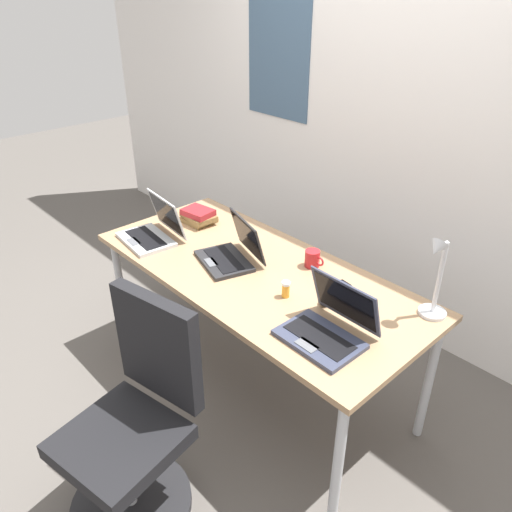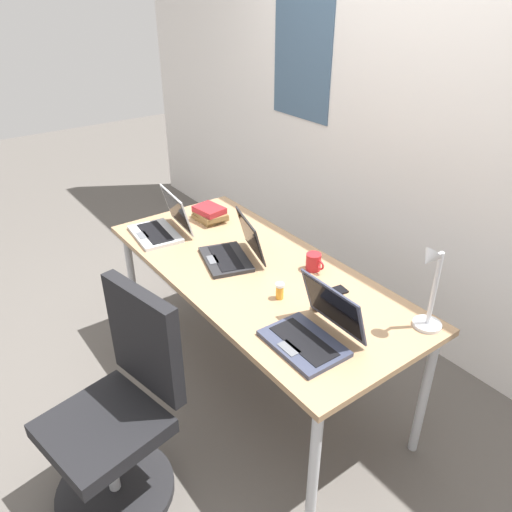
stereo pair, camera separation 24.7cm
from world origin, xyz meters
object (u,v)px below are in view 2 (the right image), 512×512
Objects in this scene: book_stack at (210,214)px; office_chair at (120,420)px; laptop_center at (162,226)px; desk_lamp at (430,290)px; computer_mouse at (319,304)px; laptop_near_mouse at (313,332)px; laptop_near_lamp at (233,252)px; coffee_mug at (314,262)px; pill_bottle at (280,291)px; cell_phone at (333,292)px.

office_chair reaches higher than book_stack.
desk_lamp is at bearing 18.14° from laptop_center.
book_stack reaches higher than computer_mouse.
book_stack is at bearing -173.90° from desk_lamp.
laptop_near_mouse is at bearing -12.54° from book_stack.
laptop_near_lamp reaches higher than coffee_mug.
desk_lamp reaches higher than pill_bottle.
desk_lamp is 3.54× the size of coffee_mug.
laptop_near_mouse reaches higher than computer_mouse.
cell_phone is (-0.42, -0.11, -0.19)m from desk_lamp.
coffee_mug is (0.81, 0.43, -0.00)m from laptop_center.
office_chair is (-0.61, -1.13, -0.54)m from desk_lamp.
desk_lamp is at bearing 32.46° from pill_bottle.
computer_mouse is 1.07m from book_stack.
cell_phone is at bearing 122.92° from laptop_near_mouse.
laptop_near_mouse is 0.57m from coffee_mug.
laptop_near_lamp is 3.38× the size of coffee_mug.
laptop_center is 3.71× the size of computer_mouse.
laptop_near_mouse is 4.28× the size of pill_bottle.
desk_lamp is at bearing 13.66° from computer_mouse.
laptop_near_mouse is at bearing -116.65° from desk_lamp.
cell_phone is at bearing -18.04° from coffee_mug.
book_stack is 0.22× the size of office_chair.
coffee_mug is (-0.26, 0.20, 0.03)m from computer_mouse.
book_stack is 0.81m from coffee_mug.
laptop_near_lamp is 0.59m from computer_mouse.
desk_lamp is 0.65m from coffee_mug.
coffee_mug is (-0.10, 0.30, 0.00)m from pill_bottle.
cell_phone is at bearing -164.95° from desk_lamp.
book_stack is 1.34m from office_chair.
book_stack is (-1.44, -0.15, -0.15)m from desk_lamp.
computer_mouse is 0.44× the size of book_stack.
computer_mouse is 0.99m from office_chair.
desk_lamp reaches higher than computer_mouse.
cell_phone is (-0.20, 0.31, -0.04)m from laptop_near_mouse.
desk_lamp is 0.41× the size of office_chair.
coffee_mug is (-0.42, 0.38, -0.00)m from laptop_near_mouse.
desk_lamp reaches higher than office_chair.
pill_bottle is at bearing -71.61° from coffee_mug.
office_chair is (0.02, -1.09, -0.39)m from coffee_mug.
computer_mouse is at bearing -4.70° from book_stack.
pill_bottle is at bearing 8.35° from laptop_center.
desk_lamp is 1.45m from book_stack.
desk_lamp is 0.48m from computer_mouse.
cell_phone is at bearing 62.87° from pill_bottle.
laptop_center is 1.13m from office_chair.
laptop_center reaches higher than book_stack.
computer_mouse is at bearing -62.84° from cell_phone.
book_stack is at bearing 156.08° from computer_mouse.
office_chair is at bearing -124.09° from computer_mouse.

